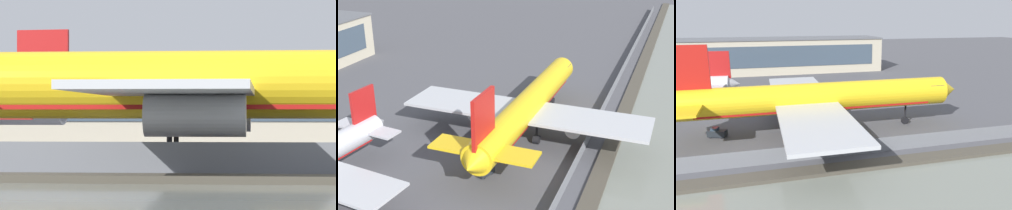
% 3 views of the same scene
% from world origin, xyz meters
% --- Properties ---
extents(ground_plane, '(500.00, 500.00, 0.00)m').
position_xyz_m(ground_plane, '(0.00, 0.00, 0.00)').
color(ground_plane, '#4C4C51').
extents(shoreline_seawall, '(320.00, 3.00, 0.50)m').
position_xyz_m(shoreline_seawall, '(0.00, -20.50, 0.25)').
color(shoreline_seawall, '#474238').
rests_on(shoreline_seawall, ground).
extents(perimeter_fence, '(280.00, 0.10, 2.40)m').
position_xyz_m(perimeter_fence, '(0.00, -16.00, 1.20)').
color(perimeter_fence, slate).
rests_on(perimeter_fence, ground).
extents(cargo_jet_yellow, '(56.50, 48.08, 16.66)m').
position_xyz_m(cargo_jet_yellow, '(-6.00, -3.76, 6.36)').
color(cargo_jet_yellow, yellow).
rests_on(cargo_jet_yellow, ground).
extents(terminal_building, '(102.27, 18.84, 13.20)m').
position_xyz_m(terminal_building, '(-18.26, 69.84, 6.61)').
color(terminal_building, '#BCB299').
rests_on(terminal_building, ground).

